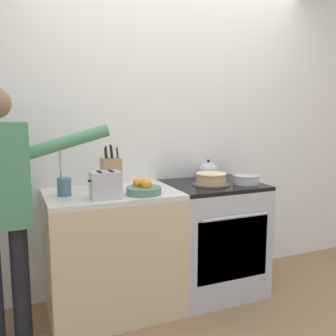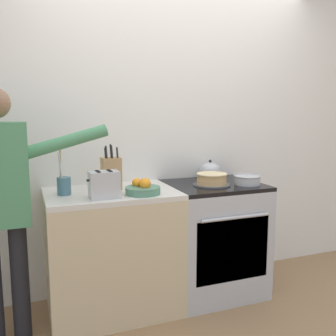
{
  "view_description": "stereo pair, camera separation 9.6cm",
  "coord_description": "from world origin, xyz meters",
  "px_view_note": "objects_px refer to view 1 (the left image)",
  "views": [
    {
      "loc": [
        -1.24,
        -2.23,
        1.46
      ],
      "look_at": [
        -0.17,
        0.29,
        1.05
      ],
      "focal_mm": 40.0,
      "sensor_mm": 36.0,
      "label": 1
    },
    {
      "loc": [
        -1.15,
        -2.27,
        1.46
      ],
      "look_at": [
        -0.17,
        0.29,
        1.05
      ],
      "focal_mm": 40.0,
      "sensor_mm": 36.0,
      "label": 2
    }
  ],
  "objects_px": {
    "toaster": "(106,185)",
    "person_baker": "(3,197)",
    "utensil_crock": "(64,186)",
    "layer_cake": "(211,179)",
    "knife_block": "(111,173)",
    "mixing_bowl": "(246,179)",
    "stove_range": "(212,237)",
    "fruit_bowl": "(144,189)",
    "tea_kettle": "(208,171)"
  },
  "relations": [
    {
      "from": "mixing_bowl",
      "to": "knife_block",
      "type": "height_order",
      "value": "knife_block"
    },
    {
      "from": "utensil_crock",
      "to": "toaster",
      "type": "distance_m",
      "value": 0.31
    },
    {
      "from": "layer_cake",
      "to": "fruit_bowl",
      "type": "xyz_separation_m",
      "value": [
        -0.59,
        -0.1,
        -0.01
      ]
    },
    {
      "from": "fruit_bowl",
      "to": "knife_block",
      "type": "bearing_deg",
      "value": 124.37
    },
    {
      "from": "mixing_bowl",
      "to": "utensil_crock",
      "type": "height_order",
      "value": "utensil_crock"
    },
    {
      "from": "utensil_crock",
      "to": "person_baker",
      "type": "bearing_deg",
      "value": -158.62
    },
    {
      "from": "tea_kettle",
      "to": "knife_block",
      "type": "bearing_deg",
      "value": -173.08
    },
    {
      "from": "tea_kettle",
      "to": "utensil_crock",
      "type": "relative_size",
      "value": 0.6
    },
    {
      "from": "layer_cake",
      "to": "knife_block",
      "type": "relative_size",
      "value": 0.88
    },
    {
      "from": "stove_range",
      "to": "fruit_bowl",
      "type": "xyz_separation_m",
      "value": [
        -0.64,
        -0.16,
        0.49
      ]
    },
    {
      "from": "tea_kettle",
      "to": "utensil_crock",
      "type": "height_order",
      "value": "utensil_crock"
    },
    {
      "from": "utensil_crock",
      "to": "toaster",
      "type": "bearing_deg",
      "value": -39.15
    },
    {
      "from": "tea_kettle",
      "to": "toaster",
      "type": "height_order",
      "value": "toaster"
    },
    {
      "from": "tea_kettle",
      "to": "toaster",
      "type": "distance_m",
      "value": 1.04
    },
    {
      "from": "toaster",
      "to": "stove_range",
      "type": "bearing_deg",
      "value": 11.5
    },
    {
      "from": "tea_kettle",
      "to": "knife_block",
      "type": "xyz_separation_m",
      "value": [
        -0.87,
        -0.11,
        0.05
      ]
    },
    {
      "from": "knife_block",
      "to": "person_baker",
      "type": "relative_size",
      "value": 0.21
    },
    {
      "from": "stove_range",
      "to": "knife_block",
      "type": "relative_size",
      "value": 2.72
    },
    {
      "from": "stove_range",
      "to": "person_baker",
      "type": "distance_m",
      "value": 1.62
    },
    {
      "from": "knife_block",
      "to": "toaster",
      "type": "height_order",
      "value": "knife_block"
    },
    {
      "from": "toaster",
      "to": "person_baker",
      "type": "xyz_separation_m",
      "value": [
        -0.62,
        0.05,
        -0.03
      ]
    },
    {
      "from": "layer_cake",
      "to": "tea_kettle",
      "type": "height_order",
      "value": "tea_kettle"
    },
    {
      "from": "mixing_bowl",
      "to": "toaster",
      "type": "height_order",
      "value": "toaster"
    },
    {
      "from": "layer_cake",
      "to": "knife_block",
      "type": "bearing_deg",
      "value": 169.55
    },
    {
      "from": "fruit_bowl",
      "to": "mixing_bowl",
      "type": "bearing_deg",
      "value": 1.98
    },
    {
      "from": "stove_range",
      "to": "layer_cake",
      "type": "height_order",
      "value": "layer_cake"
    },
    {
      "from": "person_baker",
      "to": "utensil_crock",
      "type": "bearing_deg",
      "value": 34.49
    },
    {
      "from": "utensil_crock",
      "to": "person_baker",
      "type": "distance_m",
      "value": 0.41
    },
    {
      "from": "toaster",
      "to": "utensil_crock",
      "type": "bearing_deg",
      "value": 140.85
    },
    {
      "from": "stove_range",
      "to": "toaster",
      "type": "relative_size",
      "value": 4.3
    },
    {
      "from": "knife_block",
      "to": "fruit_bowl",
      "type": "height_order",
      "value": "knife_block"
    },
    {
      "from": "stove_range",
      "to": "mixing_bowl",
      "type": "relative_size",
      "value": 4.25
    },
    {
      "from": "tea_kettle",
      "to": "mixing_bowl",
      "type": "relative_size",
      "value": 0.96
    },
    {
      "from": "stove_range",
      "to": "layer_cake",
      "type": "xyz_separation_m",
      "value": [
        -0.05,
        -0.06,
        0.49
      ]
    },
    {
      "from": "utensil_crock",
      "to": "stove_range",
      "type": "bearing_deg",
      "value": -0.41
    },
    {
      "from": "tea_kettle",
      "to": "person_baker",
      "type": "distance_m",
      "value": 1.62
    },
    {
      "from": "tea_kettle",
      "to": "toaster",
      "type": "xyz_separation_m",
      "value": [
        -0.97,
        -0.37,
        0.02
      ]
    },
    {
      "from": "mixing_bowl",
      "to": "knife_block",
      "type": "bearing_deg",
      "value": 168.29
    },
    {
      "from": "stove_range",
      "to": "tea_kettle",
      "type": "distance_m",
      "value": 0.55
    },
    {
      "from": "utensil_crock",
      "to": "toaster",
      "type": "xyz_separation_m",
      "value": [
        0.24,
        -0.19,
        0.02
      ]
    },
    {
      "from": "knife_block",
      "to": "stove_range",
      "type": "bearing_deg",
      "value": -5.95
    },
    {
      "from": "layer_cake",
      "to": "knife_block",
      "type": "distance_m",
      "value": 0.77
    },
    {
      "from": "stove_range",
      "to": "fruit_bowl",
      "type": "bearing_deg",
      "value": -166.03
    },
    {
      "from": "knife_block",
      "to": "utensil_crock",
      "type": "height_order",
      "value": "utensil_crock"
    },
    {
      "from": "knife_block",
      "to": "person_baker",
      "type": "xyz_separation_m",
      "value": [
        -0.72,
        -0.22,
        -0.06
      ]
    },
    {
      "from": "stove_range",
      "to": "utensil_crock",
      "type": "height_order",
      "value": "utensil_crock"
    },
    {
      "from": "mixing_bowl",
      "to": "utensil_crock",
      "type": "relative_size",
      "value": 0.62
    },
    {
      "from": "stove_range",
      "to": "layer_cake",
      "type": "bearing_deg",
      "value": -132.38
    },
    {
      "from": "toaster",
      "to": "person_baker",
      "type": "bearing_deg",
      "value": 175.8
    },
    {
      "from": "fruit_bowl",
      "to": "tea_kettle",
      "type": "bearing_deg",
      "value": 26.4
    }
  ]
}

